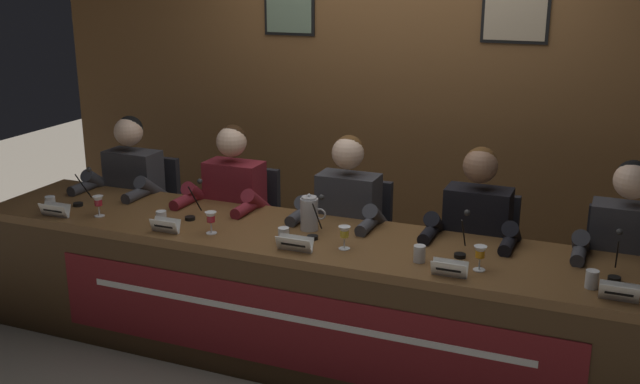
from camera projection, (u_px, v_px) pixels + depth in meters
name	position (u px, v px, depth m)	size (l,w,h in m)	color
ground_plane	(320.00, 358.00, 4.30)	(12.00, 12.00, 0.00)	gray
wall_back_panelled	(396.00, 97.00, 5.14)	(5.36, 0.14, 2.60)	brown
conference_table	(312.00, 283.00, 4.05)	(4.16, 0.76, 0.75)	brown
chair_far_left	(148.00, 224.00, 5.24)	(0.44, 0.45, 0.90)	black
panelist_far_left	(127.00, 194.00, 4.98)	(0.51, 0.48, 1.22)	black
nameplate_far_left	(55.00, 210.00, 4.39)	(0.19, 0.06, 0.08)	white
juice_glass_far_left	(98.00, 202.00, 4.38)	(0.06, 0.06, 0.12)	white
water_cup_far_left	(51.00, 204.00, 4.51)	(0.06, 0.06, 0.08)	silver
microphone_far_left	(82.00, 193.00, 4.61)	(0.06, 0.17, 0.22)	black
chair_left	(245.00, 238.00, 4.96)	(0.44, 0.45, 0.90)	black
panelist_left	(229.00, 207.00, 4.70)	(0.51, 0.48, 1.22)	black
nameplate_left	(165.00, 226.00, 4.12)	(0.17, 0.06, 0.08)	white
juice_glass_left	(211.00, 219.00, 4.10)	(0.06, 0.06, 0.12)	white
water_cup_left	(161.00, 219.00, 4.24)	(0.06, 0.06, 0.08)	silver
microphone_left	(193.00, 206.00, 4.36)	(0.06, 0.17, 0.22)	black
chair_center	(354.00, 255.00, 4.67)	(0.44, 0.45, 0.90)	black
panelist_center	(343.00, 223.00, 4.42)	(0.51, 0.48, 1.22)	black
nameplate_center	(295.00, 244.00, 3.85)	(0.19, 0.06, 0.08)	white
juice_glass_center	(344.00, 233.00, 3.87)	(0.06, 0.06, 0.12)	white
water_cup_center	(284.00, 236.00, 3.97)	(0.06, 0.06, 0.08)	silver
microphone_center	(316.00, 224.00, 4.05)	(0.06, 0.17, 0.22)	black
chair_right	(478.00, 273.00, 4.39)	(0.44, 0.45, 0.90)	black
panelist_right	(474.00, 240.00, 4.13)	(0.51, 0.48, 1.22)	black
nameplate_right	(449.00, 269.00, 3.53)	(0.17, 0.06, 0.08)	white
juice_glass_right	(480.00, 254.00, 3.60)	(0.06, 0.06, 0.12)	white
water_cup_right	(419.00, 255.00, 3.71)	(0.06, 0.06, 0.08)	silver
microphone_right	(462.00, 241.00, 3.79)	(0.06, 0.17, 0.22)	black
chair_far_right	(618.00, 294.00, 4.11)	(0.44, 0.45, 0.90)	black
panelist_far_right	(623.00, 260.00, 3.85)	(0.51, 0.48, 1.22)	black
nameplate_far_right	(619.00, 292.00, 3.28)	(0.17, 0.06, 0.08)	white
water_cup_far_right	(592.00, 280.00, 3.41)	(0.06, 0.06, 0.08)	silver
microphone_far_right	(616.00, 263.00, 3.51)	(0.06, 0.17, 0.22)	black
water_pitcher_central	(309.00, 213.00, 4.15)	(0.15, 0.10, 0.21)	silver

